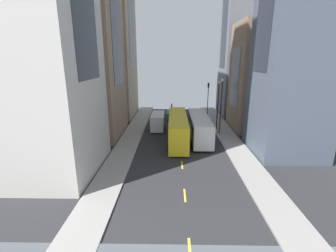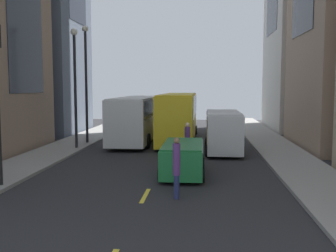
{
  "view_description": "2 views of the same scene",
  "coord_description": "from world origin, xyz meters",
  "px_view_note": "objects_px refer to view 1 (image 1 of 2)",
  "views": [
    {
      "loc": [
        1.1,
        32.82,
        11.17
      ],
      "look_at": [
        1.72,
        -1.31,
        1.47
      ],
      "focal_mm": 25.46,
      "sensor_mm": 36.0,
      "label": 1
    },
    {
      "loc": [
        2.14,
        -29.52,
        4.1
      ],
      "look_at": [
        -0.31,
        -1.49,
        1.34
      ],
      "focal_mm": 42.33,
      "sensor_mm": 36.0,
      "label": 2
    }
  ],
  "objects_px": {
    "delivery_van_white": "(158,120)",
    "car_green_0": "(171,115)",
    "pedestrian_waiting_curb": "(172,109)",
    "pedestrian_crossing_near": "(171,117)",
    "city_bus_white": "(199,125)",
    "streetcar_yellow": "(178,126)",
    "traffic_light_near_corner": "(208,93)"
  },
  "relations": [
    {
      "from": "delivery_van_white",
      "to": "car_green_0",
      "type": "bearing_deg",
      "value": -108.27
    },
    {
      "from": "pedestrian_waiting_curb",
      "to": "pedestrian_crossing_near",
      "type": "distance_m",
      "value": 7.06
    },
    {
      "from": "city_bus_white",
      "to": "delivery_van_white",
      "type": "xyz_separation_m",
      "value": [
        6.24,
        -4.76,
        -0.49
      ]
    },
    {
      "from": "city_bus_white",
      "to": "streetcar_yellow",
      "type": "distance_m",
      "value": 3.24
    },
    {
      "from": "car_green_0",
      "to": "pedestrian_crossing_near",
      "type": "height_order",
      "value": "pedestrian_crossing_near"
    },
    {
      "from": "car_green_0",
      "to": "pedestrian_crossing_near",
      "type": "relative_size",
      "value": 1.97
    },
    {
      "from": "delivery_van_white",
      "to": "streetcar_yellow",
      "type": "bearing_deg",
      "value": 118.89
    },
    {
      "from": "pedestrian_crossing_near",
      "to": "traffic_light_near_corner",
      "type": "bearing_deg",
      "value": -48.64
    },
    {
      "from": "pedestrian_waiting_curb",
      "to": "car_green_0",
      "type": "bearing_deg",
      "value": 45.76
    },
    {
      "from": "city_bus_white",
      "to": "pedestrian_crossing_near",
      "type": "distance_m",
      "value": 9.35
    },
    {
      "from": "traffic_light_near_corner",
      "to": "car_green_0",
      "type": "bearing_deg",
      "value": 23.04
    },
    {
      "from": "delivery_van_white",
      "to": "traffic_light_near_corner",
      "type": "xyz_separation_m",
      "value": [
        -9.45,
        -9.78,
        3.05
      ]
    },
    {
      "from": "delivery_van_white",
      "to": "car_green_0",
      "type": "height_order",
      "value": "delivery_van_white"
    },
    {
      "from": "city_bus_white",
      "to": "traffic_light_near_corner",
      "type": "distance_m",
      "value": 15.11
    },
    {
      "from": "delivery_van_white",
      "to": "car_green_0",
      "type": "relative_size",
      "value": 1.27
    },
    {
      "from": "streetcar_yellow",
      "to": "traffic_light_near_corner",
      "type": "height_order",
      "value": "traffic_light_near_corner"
    },
    {
      "from": "city_bus_white",
      "to": "streetcar_yellow",
      "type": "xyz_separation_m",
      "value": [
        3.1,
        0.92,
        0.12
      ]
    },
    {
      "from": "car_green_0",
      "to": "traffic_light_near_corner",
      "type": "height_order",
      "value": "traffic_light_near_corner"
    },
    {
      "from": "city_bus_white",
      "to": "pedestrian_waiting_curb",
      "type": "relative_size",
      "value": 4.9
    },
    {
      "from": "streetcar_yellow",
      "to": "traffic_light_near_corner",
      "type": "xyz_separation_m",
      "value": [
        -6.31,
        -15.46,
        2.44
      ]
    },
    {
      "from": "car_green_0",
      "to": "traffic_light_near_corner",
      "type": "relative_size",
      "value": 0.68
    },
    {
      "from": "streetcar_yellow",
      "to": "traffic_light_near_corner",
      "type": "distance_m",
      "value": 16.88
    },
    {
      "from": "city_bus_white",
      "to": "car_green_0",
      "type": "relative_size",
      "value": 2.59
    },
    {
      "from": "car_green_0",
      "to": "pedestrian_waiting_curb",
      "type": "distance_m",
      "value": 3.96
    },
    {
      "from": "delivery_van_white",
      "to": "pedestrian_crossing_near",
      "type": "bearing_deg",
      "value": -120.55
    },
    {
      "from": "streetcar_yellow",
      "to": "car_green_0",
      "type": "bearing_deg",
      "value": -85.73
    },
    {
      "from": "streetcar_yellow",
      "to": "pedestrian_waiting_curb",
      "type": "height_order",
      "value": "streetcar_yellow"
    },
    {
      "from": "traffic_light_near_corner",
      "to": "pedestrian_crossing_near",
      "type": "bearing_deg",
      "value": 40.17
    },
    {
      "from": "delivery_van_white",
      "to": "pedestrian_crossing_near",
      "type": "relative_size",
      "value": 2.5
    },
    {
      "from": "streetcar_yellow",
      "to": "delivery_van_white",
      "type": "xyz_separation_m",
      "value": [
        3.14,
        -5.69,
        -0.61
      ]
    },
    {
      "from": "pedestrian_waiting_curb",
      "to": "traffic_light_near_corner",
      "type": "bearing_deg",
      "value": 129.38
    },
    {
      "from": "city_bus_white",
      "to": "pedestrian_crossing_near",
      "type": "relative_size",
      "value": 5.08
    }
  ]
}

